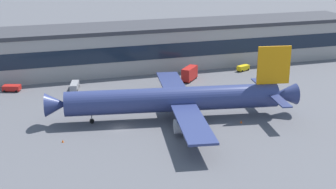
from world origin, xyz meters
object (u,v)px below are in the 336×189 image
pushback_tractor (12,88)px  traffic_cone_0 (241,122)px  airliner (177,99)px  belt_loader (74,86)px  follow_me_car (243,68)px  traffic_cone_1 (63,141)px  catering_truck (190,73)px

pushback_tractor → traffic_cone_0: bearing=-39.4°
airliner → belt_loader: bearing=123.2°
traffic_cone_0 → belt_loader: bearing=131.6°
follow_me_car → belt_loader: bearing=-176.0°
follow_me_car → pushback_tractor: 72.46m
follow_me_car → traffic_cone_1: size_ratio=7.87×
catering_truck → traffic_cone_1: size_ratio=11.67×
catering_truck → follow_me_car: bearing=13.8°
belt_loader → pushback_tractor: (-17.16, 3.67, -0.10)m
belt_loader → pushback_tractor: bearing=167.9°
catering_truck → traffic_cone_1: bearing=-139.2°
belt_loader → traffic_cone_1: 38.02m
follow_me_car → airliner: bearing=-134.5°
airliner → follow_me_car: size_ratio=12.61×
follow_me_car → traffic_cone_1: bearing=-146.5°
follow_me_car → catering_truck: bearing=-166.2°
follow_me_car → belt_loader: 55.43m
follow_me_car → catering_truck: 21.06m
follow_me_car → catering_truck: catering_truck is taller
belt_loader → catering_truck: (34.87, -1.12, 1.14)m
traffic_cone_0 → traffic_cone_1: (-41.32, 1.17, -0.03)m
catering_truck → traffic_cone_1: catering_truck is taller
airliner → pushback_tractor: 51.65m
pushback_tractor → catering_truck: catering_truck is taller
belt_loader → traffic_cone_1: (-7.09, -37.34, -0.85)m
pushback_tractor → traffic_cone_0: 66.48m
traffic_cone_1 → airliner: bearing=12.1°
follow_me_car → pushback_tractor: (-72.46, -0.23, -0.04)m
belt_loader → airliner: bearing=-56.8°
pushback_tractor → catering_truck: 52.27m
pushback_tractor → airliner: bearing=-42.9°
belt_loader → pushback_tractor: size_ratio=1.24×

